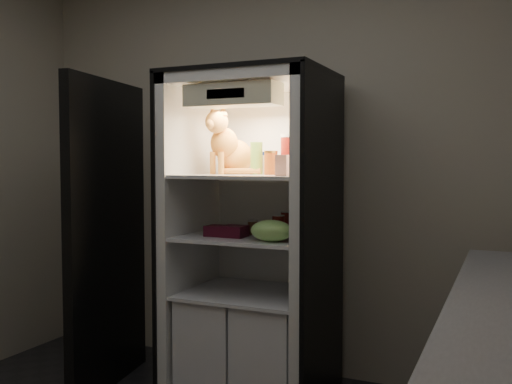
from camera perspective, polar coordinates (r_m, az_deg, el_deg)
room_shell at (r=2.16m, az=-15.77°, el=9.71°), size 3.60×3.60×3.60m
refrigerator at (r=3.38m, az=-0.21°, el=-6.71°), size 0.90×0.72×1.88m
fridge_door at (r=3.55m, az=-14.66°, el=-4.32°), size 0.21×0.87×1.85m
tabby_cat at (r=3.42m, az=-2.66°, el=4.35°), size 0.34×0.40×0.41m
parmesan_shaker at (r=3.32m, az=0.05°, el=3.39°), size 0.07×0.07×0.19m
mayo_tub at (r=3.36m, az=0.95°, el=2.91°), size 0.09×0.09×0.13m
salsa_jar at (r=3.24m, az=1.50°, el=2.95°), size 0.08×0.08×0.14m
pepper_jar at (r=3.28m, az=3.65°, el=3.77°), size 0.14×0.14×0.23m
cream_carton at (r=3.01m, az=2.71°, el=2.68°), size 0.06×0.06×0.11m
soda_can_a at (r=3.33m, az=3.11°, el=-3.11°), size 0.07×0.07×0.13m
soda_can_b at (r=3.21m, az=4.54°, el=-3.51°), size 0.06×0.06×0.12m
soda_can_c at (r=3.18m, az=2.25°, el=-3.47°), size 0.07×0.07×0.13m
condiment_jar at (r=3.32m, az=-0.31°, el=-3.54°), size 0.06×0.06×0.09m
grape_bag at (r=3.03m, az=1.56°, el=-3.89°), size 0.23×0.17×0.12m
berry_box_left at (r=3.27m, az=-3.88°, el=-3.88°), size 0.12×0.12×0.06m
berry_box_right at (r=3.22m, az=-2.18°, el=-3.95°), size 0.13×0.13×0.06m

